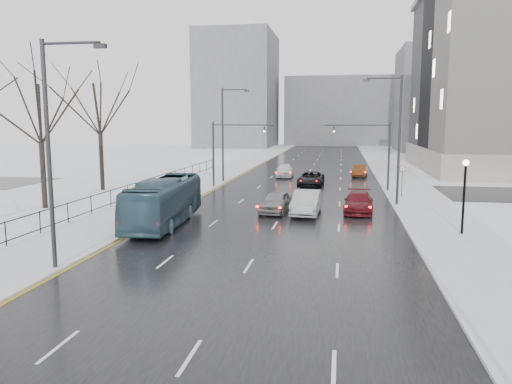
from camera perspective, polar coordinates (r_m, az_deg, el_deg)
The scene contains 25 objects.
road at distance 60.18m, azimuth 5.83°, elevation 1.84°, with size 16.00×150.00×0.04m, color black.
cross_road at distance 48.30m, azimuth 4.83°, elevation 0.29°, with size 130.00×10.00×0.04m, color black.
sidewalk_left at distance 61.77m, azimuth -3.94°, elevation 2.08°, with size 5.00×150.00×0.16m, color silver.
sidewalk_right at distance 60.38m, azimuth 15.82°, elevation 1.65°, with size 5.00×150.00×0.16m, color silver.
park_strip at distance 64.68m, azimuth -12.15°, elevation 2.17°, with size 14.00×150.00×0.12m, color white.
tree_park_d at distance 40.70m, azimuth -22.93°, elevation -1.84°, with size 8.75×8.75×12.50m, color black, non-canonical shape.
tree_park_e at distance 49.47m, azimuth -17.10°, elevation 0.12°, with size 9.45×9.45×13.50m, color black, non-canonical shape.
iron_fence at distance 34.71m, azimuth -19.87°, elevation -1.79°, with size 0.06×70.00×1.30m.
streetlight_r_mid at distance 39.90m, azimuth 15.75°, elevation 6.43°, with size 2.95×0.25×10.00m.
streetlight_l_near at distance 23.19m, azimuth -22.19°, elevation 5.09°, with size 2.95×0.25×10.00m.
streetlight_l_far at distance 53.11m, azimuth -3.59°, elevation 7.08°, with size 2.95×0.25×10.00m.
lamppost_r_mid at distance 30.69m, azimuth 22.73°, elevation 0.65°, with size 0.36×0.36×4.28m.
mast_signal_right at distance 47.85m, azimuth 13.70°, elevation 4.93°, with size 6.10×0.33×6.50m.
mast_signal_left at distance 49.08m, azimuth -3.69°, elevation 5.22°, with size 6.10×0.33×6.50m.
no_uturn_sign at distance 44.19m, azimuth 16.39°, elevation 2.23°, with size 0.60×0.06×2.70m.
bldg_far_right at distance 117.23m, azimuth 21.86°, elevation 9.74°, with size 24.00×20.00×22.00m, color slate.
bldg_far_left at distance 127.58m, azimuth -2.09°, elevation 11.49°, with size 18.00×22.00×28.00m, color slate.
bldg_far_center at distance 139.69m, azimuth 9.85°, elevation 9.04°, with size 30.00×18.00×18.00m, color slate.
bus at distance 32.31m, azimuth -10.41°, elevation -1.07°, with size 2.47×10.54×2.94m, color #345366.
sedan_center_near at distance 35.94m, azimuth 2.33°, elevation -1.14°, with size 1.81×4.50×1.53m, color gray.
sedan_right_near at distance 35.32m, azimuth 5.81°, elevation -1.20°, with size 1.80×5.17×1.70m, color #A1A2A5.
sedan_right_cross at distance 50.69m, azimuth 6.29°, elevation 1.50°, with size 2.41×5.22×1.45m, color black.
sedan_right_far at distance 36.71m, azimuth 11.64°, elevation -1.17°, with size 2.04×5.02×1.46m, color #560E16.
sedan_center_far at distance 58.41m, azimuth 3.32°, elevation 2.50°, with size 1.92×4.77×1.63m, color silver.
sedan_right_distant at distance 59.95m, azimuth 11.77°, elevation 2.37°, with size 1.47×4.22×1.39m, color #582C0F.
Camera 1 is at (4.07, 0.33, 6.63)m, focal length 35.00 mm.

